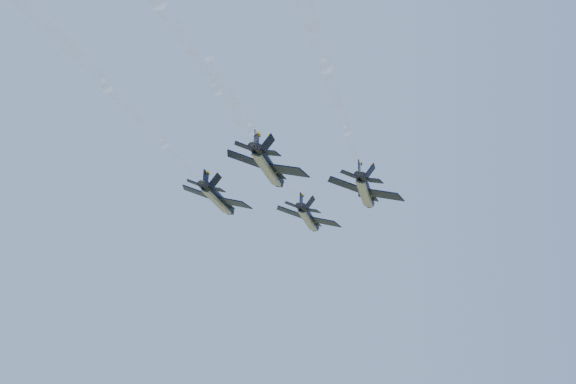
# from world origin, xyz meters

# --- Properties ---
(jet_lead) EXTENTS (10.75, 14.69, 4.43)m
(jet_lead) POSITION_xyz_m (6.01, 13.54, 102.63)
(jet_lead) COLOR black
(jet_left) EXTENTS (10.75, 14.69, 4.43)m
(jet_left) POSITION_xyz_m (-6.65, 1.41, 102.63)
(jet_left) COLOR black
(jet_right) EXTENTS (10.75, 14.69, 4.43)m
(jet_right) POSITION_xyz_m (14.92, -0.56, 102.63)
(jet_right) COLOR black
(jet_slot) EXTENTS (10.75, 14.69, 4.43)m
(jet_slot) POSITION_xyz_m (2.44, -12.08, 102.63)
(jet_slot) COLOR black
(smoke_trail_lead) EXTENTS (7.30, 43.00, 1.79)m
(smoke_trail_lead) POSITION_xyz_m (1.49, -19.18, 102.66)
(smoke_trail_lead) COLOR white
(smoke_trail_left) EXTENTS (7.30, 43.00, 1.79)m
(smoke_trail_left) POSITION_xyz_m (-11.17, -31.31, 102.66)
(smoke_trail_left) COLOR white
(smoke_trail_right) EXTENTS (7.30, 43.00, 1.79)m
(smoke_trail_right) POSITION_xyz_m (10.40, -33.28, 102.66)
(smoke_trail_right) COLOR white
(smoke_trail_slot) EXTENTS (7.30, 43.00, 1.79)m
(smoke_trail_slot) POSITION_xyz_m (-2.08, -44.80, 102.66)
(smoke_trail_slot) COLOR white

